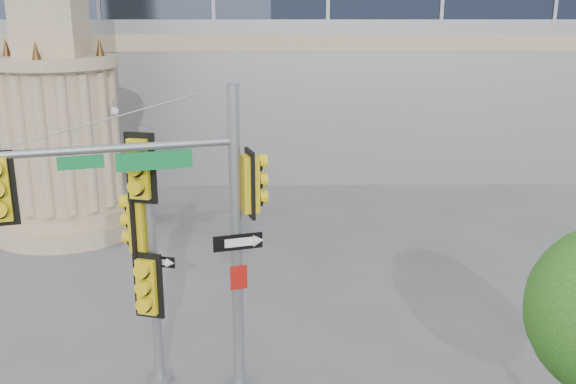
{
  "coord_description": "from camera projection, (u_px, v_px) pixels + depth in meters",
  "views": [
    {
      "loc": [
        0.36,
        -9.32,
        6.41
      ],
      "look_at": [
        0.48,
        2.0,
        3.14
      ],
      "focal_mm": 40.0,
      "sensor_mm": 36.0,
      "label": 1
    }
  ],
  "objects": [
    {
      "name": "monument",
      "position": [
        52.0,
        41.0,
        17.79
      ],
      "size": [
        4.4,
        4.4,
        16.6
      ],
      "color": "tan",
      "rests_on": "ground"
    },
    {
      "name": "main_signal_pole",
      "position": [
        176.0,
        216.0,
        10.01
      ],
      "size": [
        3.99,
        1.51,
        5.29
      ],
      "rotation": [
        0.0,
        0.0,
        0.29
      ],
      "color": "slate",
      "rests_on": "ground"
    },
    {
      "name": "secondary_signal_pole",
      "position": [
        146.0,
        240.0,
        10.62
      ],
      "size": [
        0.8,
        0.72,
        4.6
      ],
      "rotation": [
        0.0,
        0.0,
        -0.26
      ],
      "color": "slate",
      "rests_on": "ground"
    }
  ]
}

